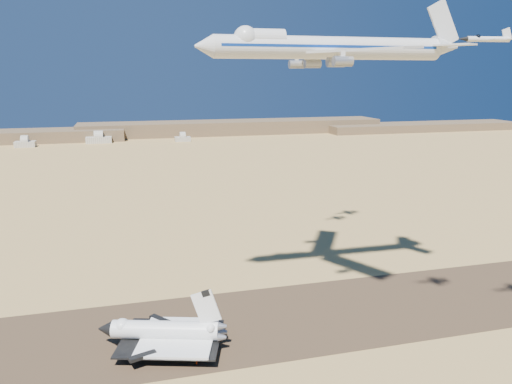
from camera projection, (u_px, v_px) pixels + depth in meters
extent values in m
plane|color=tan|center=(233.00, 325.00, 163.01)|extent=(1200.00, 1200.00, 0.00)
cube|color=#4A3825|center=(233.00, 325.00, 163.01)|extent=(600.00, 50.00, 0.06)
cube|color=brown|center=(234.00, 127.00, 699.15)|extent=(420.00, 60.00, 18.00)
cube|color=brown|center=(422.00, 127.00, 742.03)|extent=(300.00, 60.00, 11.00)
cube|color=beige|center=(25.00, 144.00, 569.31)|extent=(22.00, 14.00, 6.50)
cube|color=beige|center=(99.00, 140.00, 603.40)|extent=(30.00, 15.00, 7.50)
cube|color=beige|center=(183.00, 139.00, 619.33)|extent=(19.00, 12.50, 5.50)
cylinder|color=white|center=(164.00, 330.00, 148.12)|extent=(31.36, 14.36, 5.45)
cone|color=black|center=(106.00, 329.00, 148.76)|extent=(5.71, 6.23, 5.18)
sphere|color=white|center=(122.00, 327.00, 148.40)|extent=(5.06, 5.06, 5.06)
cube|color=white|center=(178.00, 337.00, 148.48)|extent=(27.32, 28.61, 0.88)
cube|color=black|center=(171.00, 338.00, 148.65)|extent=(34.76, 30.90, 0.49)
cube|color=white|center=(206.00, 307.00, 145.93)|extent=(8.82, 3.30, 11.21)
cylinder|color=gray|center=(123.00, 342.00, 149.55)|extent=(0.35, 0.35, 3.11)
cylinder|color=black|center=(123.00, 345.00, 149.78)|extent=(1.15, 0.73, 1.07)
cylinder|color=gray|center=(181.00, 352.00, 144.14)|extent=(0.35, 0.35, 3.11)
cylinder|color=black|center=(182.00, 355.00, 144.37)|extent=(1.15, 0.73, 1.07)
cylinder|color=gray|center=(187.00, 335.00, 153.61)|extent=(0.35, 0.35, 3.11)
cylinder|color=black|center=(187.00, 338.00, 153.84)|extent=(1.15, 0.73, 1.07)
cylinder|color=silver|center=(330.00, 48.00, 155.23)|extent=(74.05, 7.86, 6.96)
cone|color=silver|center=(204.00, 46.00, 145.71)|extent=(5.52, 7.03, 6.96)
sphere|color=silver|center=(245.00, 38.00, 148.14)|extent=(7.18, 7.18, 7.18)
cube|color=silver|center=(362.00, 50.00, 139.62)|extent=(23.67, 33.49, 0.76)
cube|color=silver|center=(317.00, 55.00, 172.47)|extent=(24.26, 33.33, 0.76)
cube|color=silver|center=(455.00, 45.00, 157.69)|extent=(11.07, 13.36, 0.54)
cube|color=silver|center=(429.00, 47.00, 171.04)|extent=(11.25, 13.34, 0.54)
cube|color=silver|center=(443.00, 24.00, 162.75)|extent=(12.41, 0.91, 15.55)
cylinder|color=gray|center=(336.00, 62.00, 146.50)|extent=(5.47, 2.89, 2.83)
cylinder|color=gray|center=(343.00, 61.00, 136.74)|extent=(5.47, 2.89, 2.83)
cylinder|color=gray|center=(312.00, 64.00, 164.98)|extent=(5.47, 2.89, 2.83)
cylinder|color=gray|center=(297.00, 64.00, 173.70)|extent=(5.47, 2.89, 2.83)
imported|color=#F04B0E|center=(199.00, 348.00, 147.62)|extent=(0.46, 0.62, 1.57)
imported|color=#F04B0E|center=(197.00, 362.00, 140.47)|extent=(0.86, 0.83, 1.57)
imported|color=#F04B0E|center=(198.00, 355.00, 143.66)|extent=(1.16, 0.90, 1.76)
cylinder|color=silver|center=(488.00, 39.00, 122.55)|extent=(11.30, 2.47, 1.31)
cone|color=black|center=(463.00, 39.00, 121.53)|extent=(2.54, 1.46, 1.22)
sphere|color=black|center=(478.00, 37.00, 122.02)|extent=(1.31, 1.31, 1.31)
cube|color=silver|center=(492.00, 40.00, 122.74)|extent=(4.03, 7.78, 0.23)
cube|color=silver|center=(505.00, 39.00, 123.26)|extent=(2.53, 4.86, 0.19)
cube|color=silver|center=(507.00, 34.00, 122.99)|extent=(2.84, 0.53, 3.16)
cylinder|color=silver|center=(333.00, 43.00, 206.46)|extent=(11.42, 3.08, 1.32)
cone|color=black|center=(318.00, 43.00, 203.77)|extent=(2.62, 1.60, 1.23)
sphere|color=black|center=(327.00, 42.00, 205.23)|extent=(1.32, 1.32, 1.32)
cube|color=silver|center=(335.00, 44.00, 206.88)|extent=(4.45, 8.00, 0.24)
cube|color=silver|center=(342.00, 43.00, 208.33)|extent=(2.79, 5.00, 0.19)
cube|color=silver|center=(343.00, 40.00, 208.10)|extent=(2.86, 0.68, 3.20)
cylinder|color=silver|center=(348.00, 50.00, 219.66)|extent=(13.03, 2.78, 1.51)
cone|color=black|center=(332.00, 50.00, 217.00)|extent=(2.93, 1.67, 1.40)
sphere|color=black|center=(341.00, 48.00, 218.43)|extent=(1.51, 1.51, 1.51)
cube|color=silver|center=(350.00, 50.00, 220.08)|extent=(4.61, 8.96, 0.27)
cube|color=silver|center=(358.00, 50.00, 221.51)|extent=(2.89, 5.60, 0.22)
cube|color=silver|center=(359.00, 47.00, 221.24)|extent=(3.27, 0.59, 3.65)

